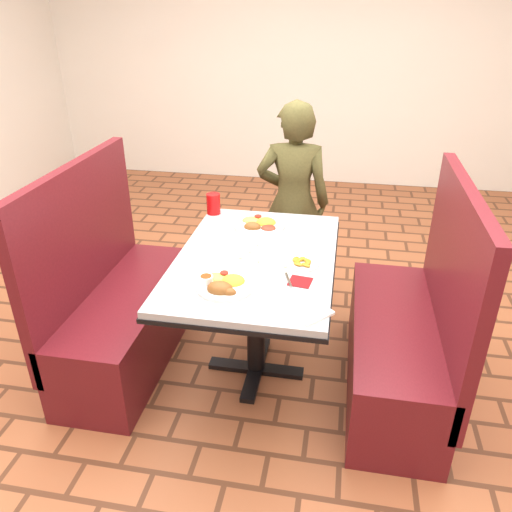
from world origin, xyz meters
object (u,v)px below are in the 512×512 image
object	(u,v)px
booth_bench_right	(405,339)
booth_bench_left	(120,309)
diner_person	(293,203)
far_dinner_plate	(260,223)
dining_table	(256,272)
near_dinner_plate	(224,282)
red_tumbler	(213,204)
plantain_plate	(302,263)

from	to	relation	value
booth_bench_right	booth_bench_left	bearing A→B (deg)	180.00
diner_person	far_dinner_plate	xyz separation A→B (m)	(-0.13, -0.58, 0.09)
dining_table	diner_person	size ratio (longest dim) A/B	0.88
near_dinner_plate	red_tumbler	distance (m)	0.90
near_dinner_plate	far_dinner_plate	bearing A→B (deg)	86.52
booth_bench_right	diner_person	size ratio (longest dim) A/B	0.87
dining_table	plantain_plate	xyz separation A→B (m)	(0.24, -0.05, 0.11)
far_dinner_plate	booth_bench_left	bearing A→B (deg)	-154.14
diner_person	red_tumbler	bearing A→B (deg)	41.11
far_dinner_plate	plantain_plate	distance (m)	0.51
near_dinner_plate	booth_bench_left	bearing A→B (deg)	154.55
near_dinner_plate	booth_bench_right	bearing A→B (deg)	20.86
booth_bench_right	near_dinner_plate	size ratio (longest dim) A/B	4.44
near_dinner_plate	plantain_plate	bearing A→B (deg)	40.77
diner_person	near_dinner_plate	bearing A→B (deg)	79.80
booth_bench_left	booth_bench_right	bearing A→B (deg)	0.00
plantain_plate	red_tumbler	xyz separation A→B (m)	(-0.60, 0.57, 0.05)
red_tumbler	dining_table	bearing A→B (deg)	-55.29
dining_table	near_dinner_plate	distance (m)	0.37
booth_bench_left	far_dinner_plate	world-z (taller)	booth_bench_left
booth_bench_left	near_dinner_plate	size ratio (longest dim) A/B	4.44
booth_bench_right	near_dinner_plate	bearing A→B (deg)	-159.14
dining_table	plantain_plate	size ratio (longest dim) A/B	7.25
booth_bench_right	plantain_plate	size ratio (longest dim) A/B	7.17
dining_table	diner_person	bearing A→B (deg)	84.96
diner_person	plantain_plate	bearing A→B (deg)	96.50
booth_bench_right	red_tumbler	size ratio (longest dim) A/B	9.56
near_dinner_plate	red_tumbler	xyz separation A→B (m)	(-0.27, 0.86, 0.03)
booth_bench_left	plantain_plate	xyz separation A→B (m)	(1.04, -0.05, 0.43)
booth_bench_left	diner_person	distance (m)	1.34
booth_bench_left	near_dinner_plate	world-z (taller)	booth_bench_left
dining_table	red_tumbler	distance (m)	0.65
booth_bench_right	diner_person	bearing A→B (deg)	127.18
red_tumbler	plantain_plate	bearing A→B (deg)	-43.56
booth_bench_left	dining_table	bearing A→B (deg)	0.00
booth_bench_left	plantain_plate	distance (m)	1.13
near_dinner_plate	red_tumbler	size ratio (longest dim) A/B	2.15
plantain_plate	dining_table	bearing A→B (deg)	167.68
far_dinner_plate	plantain_plate	bearing A→B (deg)	-55.44
booth_bench_right	red_tumbler	distance (m)	1.36
dining_table	red_tumbler	xyz separation A→B (m)	(-0.36, 0.52, 0.16)
booth_bench_right	far_dinner_plate	bearing A→B (deg)	156.62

